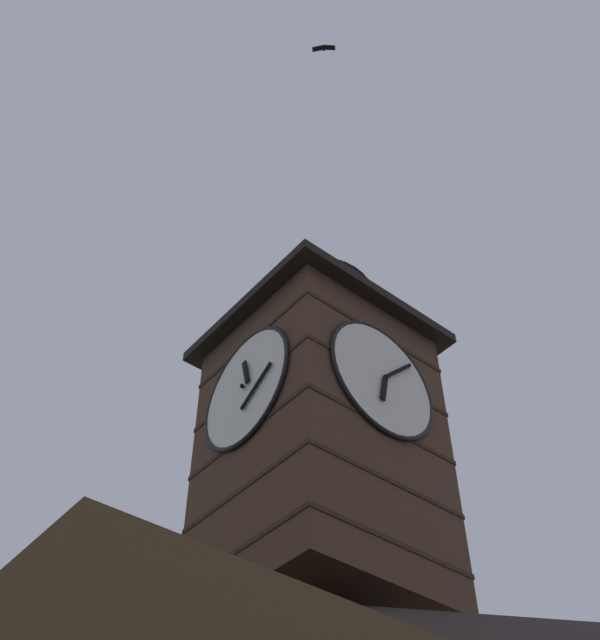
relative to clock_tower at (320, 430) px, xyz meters
The scene contains 2 objects.
clock_tower is the anchor object (origin of this frame).
flying_bird_high 10.21m from the clock_tower, 53.43° to the left, with size 0.52×0.51×0.11m.
Camera 1 is at (8.44, 8.60, 2.18)m, focal length 46.00 mm.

